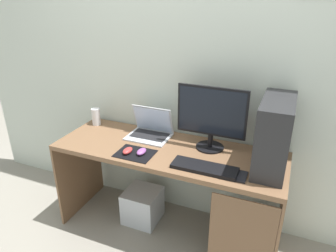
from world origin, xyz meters
The scene contains 13 objects.
ground_plane centered at (0.00, 0.00, 0.00)m, with size 8.00×8.00×0.00m, color gray.
wall_back centered at (0.00, 0.33, 1.30)m, with size 4.00×0.05×2.60m.
desk centered at (0.02, -0.01, 0.59)m, with size 1.65×0.58×0.73m.
pc_tower centered at (0.70, 0.03, 0.96)m, with size 0.19×0.46×0.45m, color #232326.
monitor centered at (0.27, 0.13, 0.97)m, with size 0.49×0.20×0.46m.
laptop centered at (-0.21, 0.14, 0.78)m, with size 0.32×0.24×0.23m.
speaker centered at (-0.73, 0.17, 0.80)m, with size 0.07×0.07×0.14m, color silver.
keyboard centered at (0.32, -0.16, 0.74)m, with size 0.42×0.14×0.02m, color black.
mousepad centered at (-0.18, -0.15, 0.73)m, with size 0.26×0.20×0.01m, color black.
mouse_left centered at (-0.14, -0.14, 0.75)m, with size 0.06×0.10×0.03m, color #8C4C99.
mouse_right centered at (-0.23, -0.17, 0.75)m, with size 0.06×0.10×0.03m, color #B23333.
cell_phone centered at (0.55, -0.16, 0.73)m, with size 0.07×0.13×0.01m, color black.
subwoofer centered at (-0.24, 0.03, 0.14)m, with size 0.28×0.28×0.28m, color #B7BCC6.
Camera 1 is at (0.76, -1.81, 1.78)m, focal length 33.13 mm.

